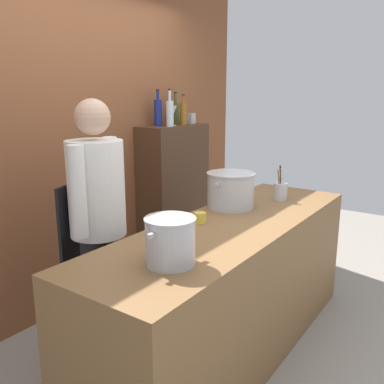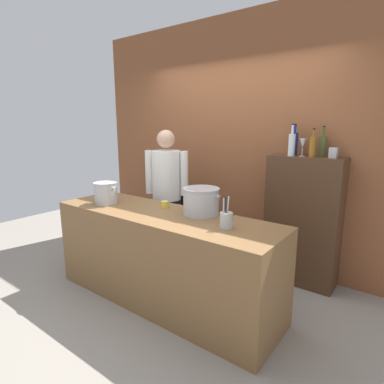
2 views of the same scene
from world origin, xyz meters
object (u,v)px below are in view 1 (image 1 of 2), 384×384
Objects in this scene: utensil_crock at (280,191)px; wine_bottle_cobalt at (158,112)px; butter_jar at (200,218)px; wine_bottle_olive at (176,113)px; chef at (97,215)px; stockpot_small at (170,241)px; spice_tin_silver at (190,118)px; wine_bottle_amber at (183,113)px; wine_bottle_clear at (170,113)px; stockpot_large at (231,190)px; wine_glass_tall at (173,111)px.

utensil_crock is 1.37m from wine_bottle_cobalt.
butter_jar is 1.71m from wine_bottle_olive.
chef is at bearing -155.88° from wine_bottle_cobalt.
stockpot_small is at bearing -143.49° from wine_bottle_olive.
wine_bottle_cobalt reaches higher than spice_tin_silver.
utensil_crock is at bearing -105.28° from wine_bottle_amber.
butter_jar is 0.23× the size of wine_bottle_clear.
wine_bottle_clear is at bearing 61.96° from stockpot_large.
utensil_crock is at bearing -27.79° from stockpot_large.
wine_bottle_olive is at bearing 27.18° from wine_bottle_clear.
wine_bottle_amber is (0.70, 0.93, 0.48)m from stockpot_large.
stockpot_large is 0.44m from butter_jar.
butter_jar is (-0.43, -0.03, -0.09)m from stockpot_large.
stockpot_large is 1.23× the size of wine_bottle_cobalt.
wine_bottle_cobalt reaches higher than stockpot_large.
chef is at bearing -163.32° from spice_tin_silver.
stockpot_large is at bearing -132.33° from spice_tin_silver.
wine_bottle_amber is 0.93× the size of wine_bottle_olive.
wine_bottle_cobalt is at bearing 170.66° from spice_tin_silver.
stockpot_large is 1.39m from wine_bottle_olive.
wine_bottle_clear is at bearing -172.20° from spice_tin_silver.
wine_bottle_amber is 1.55× the size of wine_glass_tall.
wine_bottle_amber is at bearing -113.15° from wine_bottle_olive.
butter_jar is at bearing 107.33° from chef.
wine_glass_tall is at bearing 22.91° from wine_bottle_clear.
utensil_crock is 1.26m from wine_bottle_clear.
stockpot_small is 1.43m from utensil_crock.
wine_bottle_amber is at bearing -164.84° from spice_tin_silver.
wine_glass_tall is at bearing 58.53° from stockpot_large.
stockpot_large is 1.26m from wine_bottle_amber.
utensil_crock is 1.31m from wine_glass_tall.
stockpot_small is 2.29m from wine_bottle_olive.
butter_jar is (-0.82, 0.18, -0.04)m from utensil_crock.
spice_tin_silver is (1.72, 0.51, 0.49)m from chef.
chef reaches higher than utensil_crock.
butter_jar is 0.41× the size of wine_glass_tall.
wine_bottle_clear is at bearing -82.23° from wine_bottle_cobalt.
wine_bottle_cobalt is 1.79× the size of wine_glass_tall.
wine_bottle_amber is at bearing 52.83° from stockpot_large.
stockpot_small is 1.08× the size of wine_bottle_amber.
wine_bottle_cobalt is (0.90, 1.07, 0.59)m from butter_jar.
stockpot_large is at bearing -121.47° from wine_glass_tall.
utensil_crock is 0.81× the size of wine_bottle_clear.
butter_jar is at bearing -130.07° from wine_bottle_cobalt.
wine_bottle_olive reaches higher than utensil_crock.
wine_bottle_cobalt is (0.47, 1.05, 0.50)m from stockpot_large.
stockpot_small is 1.14× the size of utensil_crock.
wine_bottle_amber reaches higher than wine_glass_tall.
chef is 4.13× the size of stockpot_large.
wine_glass_tall is at bearing 177.49° from chef.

